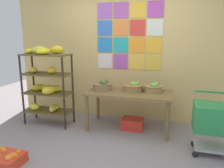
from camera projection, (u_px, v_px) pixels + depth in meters
ground at (102, 155)px, 3.08m from camera, size 9.09×9.09×0.00m
back_wall_with_art at (127, 46)px, 4.24m from camera, size 4.70×0.07×2.89m
banana_shelf_unit at (46, 81)px, 4.04m from camera, size 0.89×0.49×1.47m
display_table at (129, 96)px, 3.83m from camera, size 1.48×0.70×0.69m
fruit_basket_back_right at (153, 88)px, 3.80m from camera, size 0.34×0.34×0.17m
fruit_basket_right at (133, 87)px, 3.86m from camera, size 0.39×0.39×0.17m
fruit_basket_centre at (102, 85)px, 3.94m from camera, size 0.36×0.36×0.18m
produce_crate_under_table at (133, 124)px, 3.95m from camera, size 0.38×0.28×0.19m
orange_crate_foreground at (6, 159)px, 2.84m from camera, size 0.44×0.36×0.20m
shopping_cart at (213, 120)px, 3.03m from camera, size 0.53×0.46×0.86m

